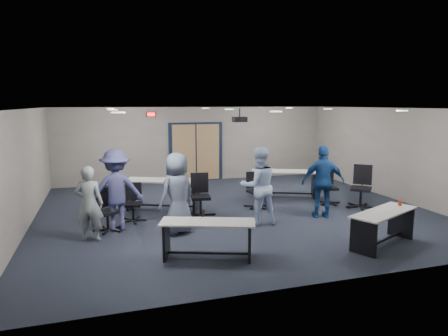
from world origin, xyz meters
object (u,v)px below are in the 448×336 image
object	(u,v)px
chair_loose_right	(361,187)
table_back_right	(284,179)
chair_back_d	(329,187)
person_gray	(89,204)
table_front_right	(384,222)
person_plaid	(178,193)
table_front_left	(208,233)
person_navy	(323,182)
person_back	(116,190)
chair_back_a	(133,203)
chair_back_c	(256,190)
chair_back_b	(200,195)
table_back_left	(163,189)
person_lightblue	(259,186)
chair_loose_left	(107,210)

from	to	relation	value
chair_loose_right	table_back_right	bearing A→B (deg)	168.68
chair_back_d	person_gray	world-z (taller)	person_gray
table_front_right	chair_loose_right	world-z (taller)	chair_loose_right
person_gray	person_plaid	distance (m)	1.84
table_front_left	person_navy	world-z (taller)	person_navy
chair_back_d	person_back	bearing A→B (deg)	-163.34
table_back_right	chair_loose_right	size ratio (longest dim) A/B	1.78
chair_back_a	chair_back_c	xyz separation A→B (m)	(3.33, 0.33, 0.03)
chair_back_b	person_gray	bearing A→B (deg)	-149.63
chair_loose_right	person_gray	size ratio (longest dim) A/B	0.74
chair_back_a	person_gray	bearing A→B (deg)	-117.40
table_front_right	chair_back_b	bearing A→B (deg)	109.62
table_front_left	chair_back_d	bearing A→B (deg)	53.60
chair_back_a	person_plaid	size ratio (longest dim) A/B	0.52
chair_loose_right	table_back_left	bearing A→B (deg)	-153.87
chair_back_b	person_back	xyz separation A→B (m)	(-2.05, -0.49, 0.37)
chair_back_c	person_gray	distance (m)	4.53
person_lightblue	person_back	size ratio (longest dim) A/B	1.00
person_back	table_front_right	bearing A→B (deg)	153.81
person_lightblue	chair_back_b	bearing A→B (deg)	-39.44
chair_back_c	chair_loose_left	distance (m)	4.04
chair_back_a	person_back	distance (m)	0.81
chair_loose_left	person_back	distance (m)	0.49
chair_back_d	person_gray	distance (m)	6.52
chair_loose_left	person_lightblue	bearing A→B (deg)	-42.28
table_back_left	person_lightblue	bearing A→B (deg)	-21.31
table_back_left	person_back	xyz separation A→B (m)	(-1.25, -1.43, 0.36)
table_front_right	table_back_right	size ratio (longest dim) A/B	0.88
person_gray	table_front_right	bearing A→B (deg)	173.89
table_front_right	chair_back_d	bearing A→B (deg)	52.38
table_back_right	chair_back_c	size ratio (longest dim) A/B	2.12
chair_loose_left	chair_loose_right	xyz separation A→B (m)	(6.64, 0.06, 0.10)
chair_back_b	person_navy	world-z (taller)	person_navy
table_front_left	person_lightblue	size ratio (longest dim) A/B	0.99
chair_back_c	chair_loose_left	bearing A→B (deg)	-173.20
table_back_right	chair_back_b	world-z (taller)	table_back_right
chair_back_c	person_plaid	world-z (taller)	person_plaid
person_navy	chair_back_d	bearing A→B (deg)	-112.27
table_back_right	chair_back_d	distance (m)	1.46
chair_loose_left	person_gray	size ratio (longest dim) A/B	0.61
chair_back_c	chair_back_d	world-z (taller)	chair_back_d
chair_loose_left	person_lightblue	world-z (taller)	person_lightblue
table_back_left	chair_loose_right	distance (m)	5.38
chair_back_c	chair_back_d	distance (m)	2.12
chair_loose_left	chair_loose_right	distance (m)	6.64
table_back_left	person_gray	bearing A→B (deg)	-108.43
chair_back_b	chair_back_c	bearing A→B (deg)	21.04
person_gray	person_back	xyz separation A→B (m)	(0.57, 0.58, 0.13)
chair_back_a	person_back	xyz separation A→B (m)	(-0.39, -0.54, 0.45)
chair_loose_left	person_back	xyz separation A→B (m)	(0.21, 0.05, 0.44)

